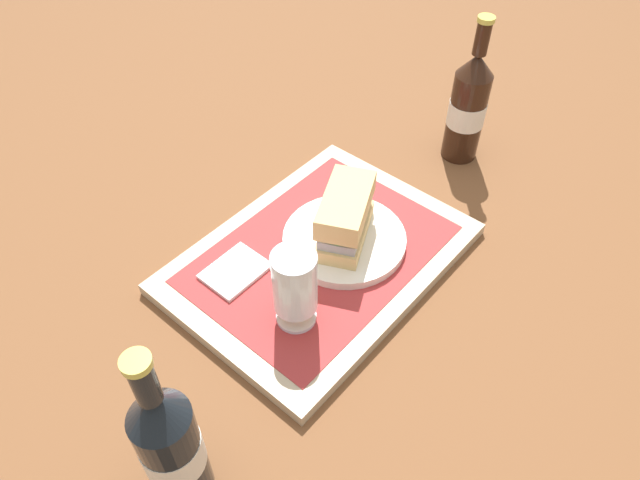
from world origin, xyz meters
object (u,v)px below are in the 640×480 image
beer_glass (295,285)px  beer_bottle (170,445)px  plate (344,239)px  sandwich (345,218)px  second_bottle (468,106)px

beer_glass → beer_bottle: beer_bottle is taller
beer_bottle → plate: bearing=-166.9°
plate → sandwich: bearing=25.8°
sandwich → second_bottle: 0.33m
beer_glass → sandwich: bearing=-165.6°
beer_bottle → second_bottle: 0.74m
plate → sandwich: 0.05m
plate → beer_glass: (0.15, 0.04, 0.06)m
beer_bottle → sandwich: bearing=-167.0°
beer_glass → beer_bottle: (0.25, 0.05, 0.01)m
beer_glass → second_bottle: bearing=-175.9°
second_bottle → beer_bottle: bearing=6.9°
sandwich → beer_glass: 0.16m
sandwich → second_bottle: bearing=153.6°
beer_glass → beer_bottle: size_ratio=0.47×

